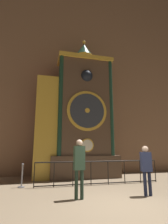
# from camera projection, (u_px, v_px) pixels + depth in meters

# --- Properties ---
(ground_plane) EXTENTS (28.00, 28.00, 0.00)m
(ground_plane) POSITION_uv_depth(u_px,v_px,m) (128.00, 207.00, 4.73)
(ground_plane) COLOR #847056
(cathedral_back_wall) EXTENTS (24.00, 0.32, 15.71)m
(cathedral_back_wall) POSITION_uv_depth(u_px,v_px,m) (79.00, 58.00, 12.39)
(cathedral_back_wall) COLOR #846047
(cathedral_back_wall) RESTS_ON ground_plane
(clock_tower) EXTENTS (4.62, 1.80, 8.34)m
(clock_tower) POSITION_uv_depth(u_px,v_px,m) (78.00, 115.00, 10.14)
(clock_tower) COLOR brown
(clock_tower) RESTS_ON ground_plane
(railing_fence) EXTENTS (5.60, 0.05, 1.01)m
(railing_fence) POSITION_uv_depth(u_px,v_px,m) (100.00, 171.00, 7.70)
(railing_fence) COLOR black
(railing_fence) RESTS_ON ground_plane
(visitor_near) EXTENTS (0.35, 0.24, 1.84)m
(visitor_near) POSITION_uv_depth(u_px,v_px,m) (79.00, 162.00, 5.63)
(visitor_near) COLOR #213427
(visitor_near) RESTS_ON ground_plane
(visitor_far) EXTENTS (0.38, 0.28, 1.64)m
(visitor_far) POSITION_uv_depth(u_px,v_px,m) (146.00, 165.00, 6.00)
(visitor_far) COLOR #1B213A
(visitor_far) RESTS_ON ground_plane
(stanchion_post) EXTENTS (0.28, 0.28, 0.95)m
(stanchion_post) POSITION_uv_depth(u_px,v_px,m) (22.00, 180.00, 7.12)
(stanchion_post) COLOR gray
(stanchion_post) RESTS_ON ground_plane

